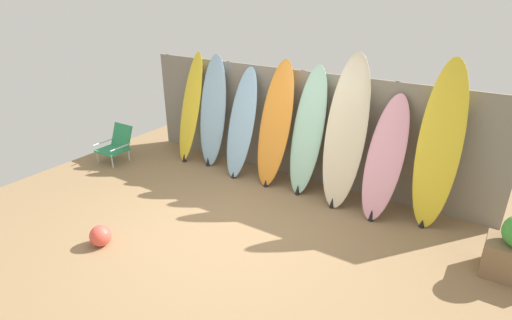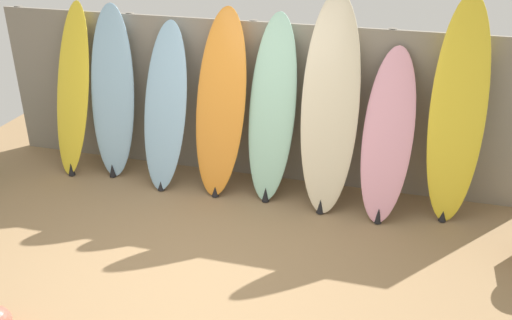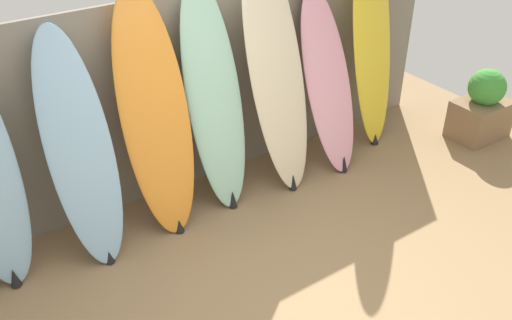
% 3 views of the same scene
% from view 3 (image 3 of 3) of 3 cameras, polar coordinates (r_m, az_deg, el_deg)
% --- Properties ---
extents(fence_back, '(6.08, 0.11, 1.80)m').
position_cam_3_polar(fence_back, '(5.01, -9.33, 5.92)').
color(fence_back, gray).
rests_on(fence_back, ground).
extents(surfboard_skyblue_2, '(0.51, 0.64, 1.80)m').
position_cam_3_polar(surfboard_skyblue_2, '(4.40, -17.16, 0.79)').
color(surfboard_skyblue_2, '#8CB7D6').
rests_on(surfboard_skyblue_2, ground).
extents(surfboard_orange_3, '(0.61, 0.67, 1.98)m').
position_cam_3_polar(surfboard_orange_3, '(4.56, -10.03, 4.26)').
color(surfboard_orange_3, orange).
rests_on(surfboard_orange_3, ground).
extents(surfboard_seafoam_4, '(0.52, 0.62, 1.95)m').
position_cam_3_polar(surfboard_seafoam_4, '(4.81, -4.18, 6.02)').
color(surfboard_seafoam_4, '#9ED6BC').
rests_on(surfboard_seafoam_4, ground).
extents(surfboard_cream_5, '(0.63, 0.74, 2.18)m').
position_cam_3_polar(surfboard_cream_5, '(5.03, 2.07, 8.76)').
color(surfboard_cream_5, beige).
rests_on(surfboard_cream_5, ground).
extents(surfboard_pink_6, '(0.52, 0.76, 1.68)m').
position_cam_3_polar(surfboard_pink_6, '(5.47, 7.24, 7.64)').
color(surfboard_pink_6, pink).
rests_on(surfboard_pink_6, ground).
extents(surfboard_yellow_7, '(0.58, 0.53, 2.22)m').
position_cam_3_polar(surfboard_yellow_7, '(5.84, 11.54, 11.76)').
color(surfboard_yellow_7, yellow).
rests_on(surfboard_yellow_7, ground).
extents(planter_box, '(0.59, 0.43, 0.77)m').
position_cam_3_polar(planter_box, '(6.51, 21.69, 4.88)').
color(planter_box, '#846647').
rests_on(planter_box, ground).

